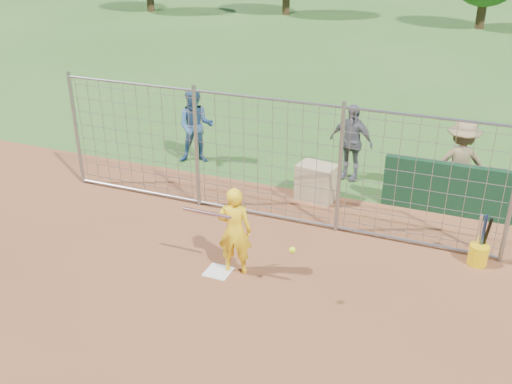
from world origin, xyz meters
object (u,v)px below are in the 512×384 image
at_px(bystander_c, 460,164).
at_px(equipment_bin, 316,182).
at_px(batter, 235,231).
at_px(bucket_with_bats, 479,252).
at_px(bystander_a, 196,126).
at_px(bystander_b, 351,142).

bearing_deg(bystander_c, equipment_bin, 7.48).
height_order(batter, equipment_bin, batter).
relative_size(bystander_c, bucket_with_bats, 1.92).
distance_m(bystander_a, bucket_with_bats, 7.24).
distance_m(batter, equipment_bin, 3.32).
bearing_deg(bystander_a, bucket_with_bats, -41.50).
bearing_deg(bystander_b, bystander_a, -161.67).
height_order(batter, bucket_with_bats, batter).
distance_m(bystander_b, equipment_bin, 1.52).
xyz_separation_m(batter, bystander_b, (0.86, 4.65, 0.11)).
bearing_deg(bystander_a, batter, -77.24).
bearing_deg(equipment_bin, bucket_with_bats, -13.83).
bearing_deg(bystander_c, bystander_a, -10.50).
relative_size(batter, bystander_c, 0.85).
distance_m(bystander_b, bystander_c, 2.48).
bearing_deg(bystander_a, bystander_b, -15.45).
bearing_deg(bucket_with_bats, bystander_c, 104.17).
distance_m(batter, bystander_c, 5.28).
height_order(batter, bystander_c, bystander_c).
bearing_deg(bystander_a, equipment_bin, -37.65).
height_order(bystander_a, equipment_bin, bystander_a).
bearing_deg(bystander_b, bystander_c, -0.21).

